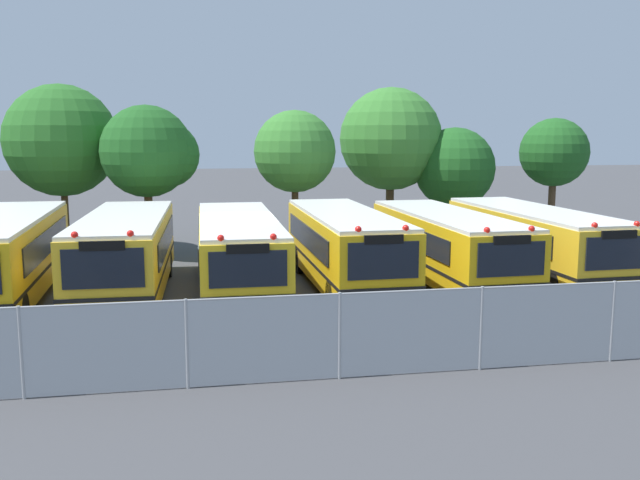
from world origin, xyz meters
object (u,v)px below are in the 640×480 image
at_px(tree_3, 152,153).
at_px(school_bus_6, 534,240).
at_px(school_bus_3, 238,250).
at_px(school_bus_2, 126,252).
at_px(school_bus_5, 446,245).
at_px(tree_5, 390,138).
at_px(tree_2, 63,140).
at_px(tree_4, 292,152).
at_px(school_bus_1, 5,255).
at_px(tree_7, 552,151).
at_px(school_bus_4, 345,246).
at_px(tree_6, 453,167).

bearing_deg(tree_3, school_bus_6, -27.56).
bearing_deg(school_bus_3, school_bus_2, 2.02).
distance_m(school_bus_5, tree_3, 12.74).
bearing_deg(tree_3, school_bus_3, -67.35).
height_order(tree_3, tree_5, tree_5).
xyz_separation_m(school_bus_6, tree_5, (-2.55, 9.55, 3.49)).
bearing_deg(school_bus_2, tree_2, -69.11).
distance_m(school_bus_2, school_bus_5, 10.47).
distance_m(tree_3, tree_4, 5.90).
height_order(school_bus_2, school_bus_5, school_bus_2).
xyz_separation_m(school_bus_1, tree_2, (0.25, 9.42, 3.35)).
bearing_deg(tree_7, tree_2, 178.10).
height_order(school_bus_4, tree_5, tree_5).
height_order(school_bus_6, tree_7, tree_7).
height_order(school_bus_3, tree_7, tree_7).
bearing_deg(school_bus_5, tree_4, -64.35).
distance_m(school_bus_5, school_bus_6, 3.42).
xyz_separation_m(tree_3, tree_7, (18.44, 1.32, -0.08)).
height_order(tree_4, tree_5, tree_5).
relative_size(school_bus_3, school_bus_6, 1.03).
height_order(school_bus_1, tree_4, tree_4).
distance_m(tree_2, tree_5, 14.59).
relative_size(school_bus_2, tree_3, 1.52).
distance_m(tree_2, tree_6, 17.46).
height_order(tree_3, tree_7, tree_3).
xyz_separation_m(school_bus_1, tree_3, (4.03, 7.35, 2.86)).
xyz_separation_m(tree_3, tree_5, (10.80, 2.59, 0.55)).
height_order(tree_6, tree_7, tree_7).
xyz_separation_m(school_bus_6, tree_3, (-13.34, 6.97, 2.94)).
xyz_separation_m(school_bus_6, tree_6, (0.28, 8.65, 2.14)).
distance_m(tree_4, tree_5, 5.33).
relative_size(tree_3, tree_5, 0.86).
xyz_separation_m(tree_2, tree_6, (17.41, -0.37, -1.29)).
xyz_separation_m(school_bus_2, school_bus_6, (13.86, 0.25, -0.05)).
height_order(school_bus_2, tree_2, tree_2).
distance_m(school_bus_6, tree_3, 15.34).
bearing_deg(school_bus_6, tree_4, -47.06).
height_order(school_bus_3, school_bus_6, school_bus_6).
xyz_separation_m(school_bus_3, school_bus_6, (10.37, 0.17, 0.02)).
relative_size(school_bus_3, tree_2, 1.40).
relative_size(school_bus_2, school_bus_5, 0.99).
bearing_deg(school_bus_4, school_bus_3, -4.38).
height_order(tree_2, tree_3, tree_2).
bearing_deg(school_bus_6, school_bus_3, -0.60).
bearing_deg(school_bus_6, tree_3, -29.11).
bearing_deg(tree_6, school_bus_6, -91.87).
bearing_deg(school_bus_6, tree_7, -123.11).
bearing_deg(tree_5, school_bus_2, -139.09).
xyz_separation_m(school_bus_5, school_bus_6, (3.39, 0.42, 0.01)).
relative_size(school_bus_6, tree_2, 1.36).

